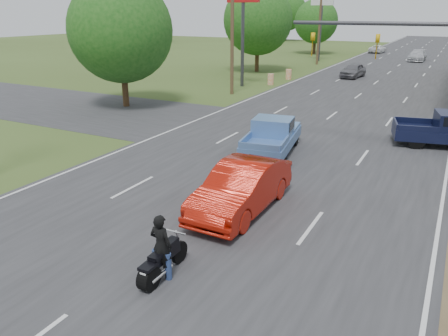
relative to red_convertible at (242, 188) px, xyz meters
The scene contains 21 objects.
main_road 31.91m from the red_convertible, 91.92° to the left, with size 15.00×180.00×0.02m, color #2D2D30.
cross_road 9.97m from the red_convertible, 96.19° to the left, with size 120.00×10.00×0.02m, color #2D2D30.
utility_pole_5 22.96m from the red_convertible, 118.00° to the left, with size 2.00×0.28×10.00m.
utility_pole_6 45.36m from the red_convertible, 103.55° to the left, with size 2.00×0.28×10.00m.
tree_0 19.69m from the red_convertible, 141.76° to the left, with size 7.14×7.14×8.84m.
tree_1 37.18m from the red_convertible, 113.27° to the left, with size 7.56×7.56×9.36m.
tree_2 60.00m from the red_convertible, 104.78° to the left, with size 6.72×6.72×8.32m.
tree_4 87.48m from the red_convertible, 129.98° to the left, with size 9.24×9.24×11.44m.
tree_6 92.44m from the red_convertible, 109.68° to the left, with size 8.82×8.82×10.92m.
barrel_2 27.59m from the red_convertible, 110.30° to the left, with size 0.56×0.56×1.00m, color orange.
barrel_3 31.29m from the red_convertible, 107.24° to the left, with size 0.56×0.56×1.00m, color orange.
pole_sign_left_near 27.28m from the red_convertible, 115.85° to the left, with size 3.00×0.35×9.20m.
pole_sign_left_far 49.66m from the red_convertible, 103.59° to the left, with size 3.00×0.35×9.20m.
signal_mast 10.82m from the red_convertible, 61.84° to the left, with size 9.12×0.40×7.00m.
red_convertible is the anchor object (origin of this frame).
motorcycle 4.66m from the red_convertible, 90.35° to the right, with size 0.62×2.03×1.03m.
rider 4.60m from the red_convertible, 90.36° to the right, with size 0.62×0.41×1.69m, color black.
blue_pickup 6.91m from the red_convertible, 103.31° to the left, with size 2.77×5.39×1.70m.
distant_car_grey 34.40m from the red_convertible, 96.40° to the left, with size 1.71×4.25×1.45m, color slate.
distant_car_silver 54.19m from the red_convertible, 89.59° to the left, with size 2.10×5.17×1.50m, color silver.
distant_car_white 64.76m from the red_convertible, 95.86° to the left, with size 2.09×4.52×1.26m, color white.
Camera 1 is at (7.02, -4.28, 6.54)m, focal length 35.00 mm.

